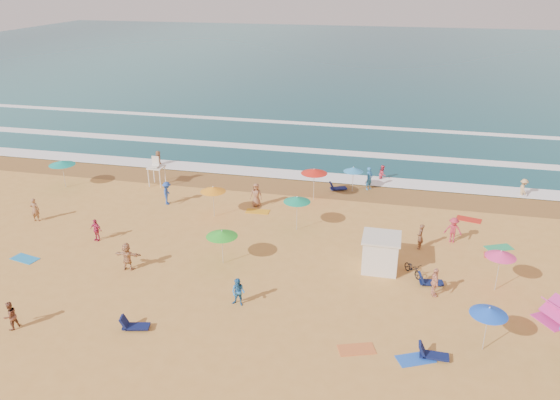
# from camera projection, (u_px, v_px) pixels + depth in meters

# --- Properties ---
(ground) EXTENTS (220.00, 220.00, 0.00)m
(ground) POSITION_uv_depth(u_px,v_px,m) (297.00, 264.00, 32.85)
(ground) COLOR gold
(ground) RESTS_ON ground
(ocean) EXTENTS (220.00, 140.00, 0.18)m
(ocean) POSITION_uv_depth(u_px,v_px,m) (380.00, 60.00, 108.27)
(ocean) COLOR #0C4756
(ocean) RESTS_ON ground
(wet_sand) EXTENTS (220.00, 220.00, 0.00)m
(wet_sand) POSITION_uv_depth(u_px,v_px,m) (327.00, 189.00, 44.07)
(wet_sand) COLOR olive
(wet_sand) RESTS_ON ground
(surf_foam) EXTENTS (200.00, 18.70, 0.05)m
(surf_foam) POSITION_uv_depth(u_px,v_px,m) (341.00, 155.00, 51.95)
(surf_foam) COLOR white
(surf_foam) RESTS_ON ground
(cabana) EXTENTS (2.00, 2.00, 2.00)m
(cabana) POSITION_uv_depth(u_px,v_px,m) (381.00, 254.00, 31.96)
(cabana) COLOR silver
(cabana) RESTS_ON ground
(cabana_roof) EXTENTS (2.20, 2.20, 0.12)m
(cabana_roof) POSITION_uv_depth(u_px,v_px,m) (382.00, 238.00, 31.55)
(cabana_roof) COLOR silver
(cabana_roof) RESTS_ON cabana
(bicycle) EXTENTS (1.33, 1.61, 0.82)m
(bicycle) POSITION_uv_depth(u_px,v_px,m) (413.00, 269.00, 31.53)
(bicycle) COLOR black
(bicycle) RESTS_ON ground
(lifeguard_stand) EXTENTS (1.20, 1.20, 2.10)m
(lifeguard_stand) POSITION_uv_depth(u_px,v_px,m) (157.00, 173.00, 44.55)
(lifeguard_stand) COLOR white
(lifeguard_stand) RESTS_ON ground
(beach_umbrellas) EXTENTS (62.44, 30.62, 0.82)m
(beach_umbrellas) POSITION_uv_depth(u_px,v_px,m) (325.00, 229.00, 32.47)
(beach_umbrellas) COLOR #FA3786
(beach_umbrellas) RESTS_ON ground
(loungers) EXTENTS (42.64, 25.83, 0.34)m
(loungers) POSITION_uv_depth(u_px,v_px,m) (385.00, 295.00, 29.45)
(loungers) COLOR #0F174D
(loungers) RESTS_ON ground
(towels) EXTENTS (46.00, 22.68, 0.03)m
(towels) POSITION_uv_depth(u_px,v_px,m) (330.00, 280.00, 31.11)
(towels) COLOR red
(towels) RESTS_ON ground
(beachgoers) EXTENTS (41.55, 25.99, 2.13)m
(beachgoers) POSITION_uv_depth(u_px,v_px,m) (305.00, 217.00, 37.13)
(beachgoers) COLOR #2875BB
(beachgoers) RESTS_ON ground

